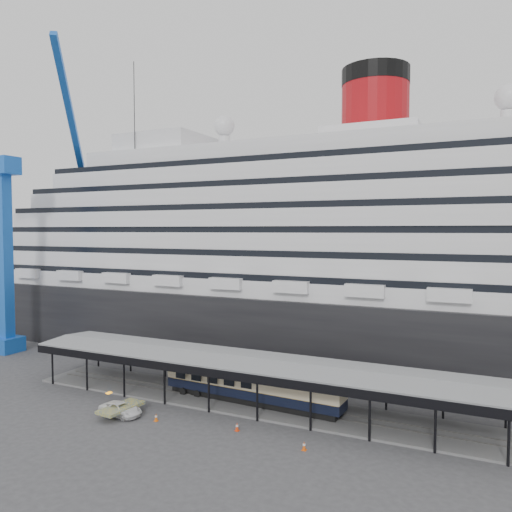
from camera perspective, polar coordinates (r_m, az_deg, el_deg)
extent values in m
plane|color=#3B3B3E|center=(54.59, -3.17, -18.14)|extent=(200.00, 200.00, 0.00)
cube|color=black|center=(81.83, 7.64, -7.36)|extent=(130.00, 30.00, 10.00)
cylinder|color=#A30D12|center=(80.43, 13.46, 15.64)|extent=(10.00, 10.00, 9.00)
cylinder|color=black|center=(81.75, 13.51, 19.24)|extent=(10.10, 10.10, 2.50)
sphere|color=silver|center=(89.47, -3.63, 14.61)|extent=(3.60, 3.60, 3.60)
sphere|color=silver|center=(78.85, 26.89, 15.89)|extent=(3.60, 3.60, 3.60)
cube|color=slate|center=(58.72, -0.75, -16.46)|extent=(56.00, 8.00, 0.24)
cube|color=slate|center=(58.06, -1.07, -16.52)|extent=(54.00, 0.08, 0.10)
cube|color=slate|center=(59.28, -0.43, -16.10)|extent=(54.00, 0.08, 0.10)
cube|color=black|center=(53.57, -2.92, -13.52)|extent=(56.00, 0.18, 0.90)
cube|color=black|center=(61.36, 1.13, -11.37)|extent=(56.00, 0.18, 0.90)
cube|color=slate|center=(57.23, -0.75, -11.68)|extent=(56.00, 9.00, 0.24)
cube|color=blue|center=(91.00, -26.57, -9.04)|extent=(4.00, 4.00, 2.40)
cube|color=blue|center=(89.21, -26.78, -0.07)|extent=(1.80, 1.80, 26.00)
cube|color=blue|center=(89.68, -27.00, 9.15)|extent=(5.00, 3.20, 2.80)
cube|color=blue|center=(88.82, -20.59, 15.51)|extent=(12.92, 17.86, 16.80)
cylinder|color=black|center=(85.45, -13.60, 5.55)|extent=(0.12, 0.12, 47.21)
imported|color=white|center=(57.12, -15.19, -16.54)|extent=(5.11, 2.78, 1.36)
cube|color=black|center=(58.45, -0.50, -16.07)|extent=(20.66, 3.46, 0.69)
cube|color=black|center=(58.17, -0.50, -15.25)|extent=(21.66, 3.91, 1.08)
cube|color=beige|center=(57.81, -0.50, -14.14)|extent=(21.66, 3.95, 1.27)
cube|color=black|center=(57.57, -0.50, -13.35)|extent=(21.66, 3.91, 0.39)
cube|color=#E05C0C|center=(55.04, -11.35, -17.99)|extent=(0.47, 0.47, 0.03)
cone|color=#E05C0C|center=(54.90, -11.35, -17.61)|extent=(0.40, 0.40, 0.78)
cylinder|color=white|center=(54.88, -11.35, -17.53)|extent=(0.25, 0.25, 0.15)
cube|color=red|center=(51.78, -2.18, -19.32)|extent=(0.52, 0.52, 0.03)
cone|color=red|center=(51.63, -2.19, -18.90)|extent=(0.44, 0.44, 0.81)
cylinder|color=white|center=(51.60, -2.19, -18.82)|extent=(0.26, 0.26, 0.16)
cube|color=#E3520C|center=(47.99, 5.51, -21.20)|extent=(0.43, 0.43, 0.03)
cone|color=#E3520C|center=(47.83, 5.52, -20.76)|extent=(0.37, 0.37, 0.80)
cylinder|color=white|center=(47.79, 5.52, -20.67)|extent=(0.26, 0.26, 0.16)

